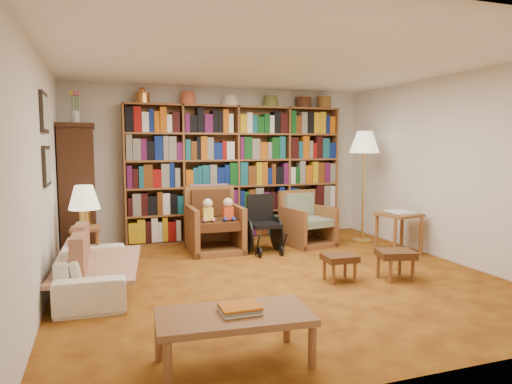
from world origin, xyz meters
name	(u,v)px	position (x,y,z in m)	size (l,w,h in m)	color
floor	(277,277)	(0.00, 0.00, 0.00)	(5.00, 5.00, 0.00)	#A46219
ceiling	(278,62)	(0.00, 0.00, 2.50)	(5.00, 5.00, 0.00)	white
wall_back	(222,164)	(0.00, 2.50, 1.25)	(5.00, 5.00, 0.00)	silver
wall_front	(420,195)	(0.00, -2.50, 1.25)	(5.00, 5.00, 0.00)	silver
wall_left	(42,177)	(-2.50, 0.00, 1.25)	(5.00, 5.00, 0.00)	silver
wall_right	(451,169)	(2.50, 0.00, 1.25)	(5.00, 5.00, 0.00)	silver
bookshelf	(237,169)	(0.20, 2.33, 1.17)	(3.60, 0.30, 2.42)	brown
curio_cabinet	(78,188)	(-2.25, 2.00, 0.95)	(0.50, 0.95, 2.40)	#341A0E
framed_pictures	(46,139)	(-2.48, 0.30, 1.62)	(0.03, 0.52, 0.97)	black
sofa	(94,269)	(-2.05, 0.16, 0.24)	(0.65, 1.66, 0.48)	silver
sofa_throw	(99,263)	(-2.00, 0.16, 0.30)	(0.82, 1.54, 0.04)	beige
cushion_left	(81,244)	(-2.18, 0.51, 0.45)	(0.13, 0.41, 0.41)	maroon
cushion_right	(79,259)	(-2.18, -0.19, 0.45)	(0.13, 0.42, 0.42)	maroon
side_table_lamp	(86,239)	(-2.15, 1.05, 0.39)	(0.36, 0.36, 0.55)	brown
table_lamp	(84,199)	(-2.15, 1.05, 0.90)	(0.38, 0.38, 0.52)	gold
armchair_leather	(213,224)	(-0.39, 1.59, 0.39)	(0.76, 0.82, 0.97)	brown
armchair_sage	(306,224)	(1.10, 1.54, 0.32)	(0.80, 0.82, 0.84)	brown
wheelchair	(263,226)	(0.28, 1.27, 0.38)	(0.48, 0.67, 0.84)	black
floor_lamp	(364,147)	(2.03, 1.38, 1.54)	(0.47, 0.47, 1.78)	gold
side_table_papers	(399,220)	(2.11, 0.55, 0.49)	(0.62, 0.62, 0.61)	brown
footstool_a	(340,260)	(0.62, -0.39, 0.25)	(0.38, 0.32, 0.31)	#532D16
footstool_b	(396,256)	(1.27, -0.54, 0.28)	(0.48, 0.44, 0.35)	#532D16
coffee_table	(234,319)	(-1.09, -1.92, 0.33)	(1.14, 0.63, 0.43)	brown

